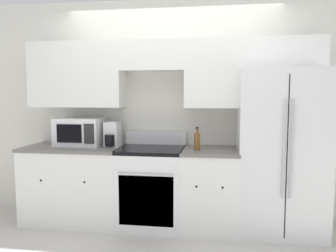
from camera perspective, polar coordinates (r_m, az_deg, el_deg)
ground_plane at (r=3.61m, az=-0.73°, el=-18.82°), size 12.00×12.00×0.00m
wall_back at (r=3.87m, az=0.72°, el=5.11°), size 8.00×0.39×2.60m
lower_cabinets_left at (r=4.05m, az=-15.93°, el=-9.63°), size 1.13×0.64×0.89m
lower_cabinets_right at (r=3.71m, az=7.28°, el=-10.83°), size 0.61×0.64×0.89m
oven_range at (r=3.77m, az=-2.91°, el=-10.44°), size 0.73×0.65×1.05m
refrigerator at (r=3.74m, az=18.82°, el=-4.20°), size 0.90×0.78×1.75m
microwave at (r=4.00m, az=-15.07°, el=-0.96°), size 0.53×0.39×0.32m
bottle at (r=3.54m, az=5.07°, el=-2.59°), size 0.07×0.07×0.25m
paper_towel_holder at (r=3.88m, az=-9.69°, el=-1.47°), size 0.16×0.27×0.28m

